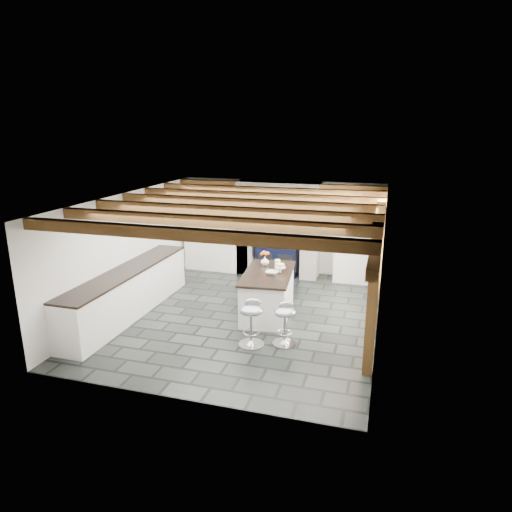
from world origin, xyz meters
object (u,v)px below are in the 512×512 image
(kitchen_island, at_px, (268,293))
(bar_stool_near, at_px, (285,319))
(range_cooker, at_px, (278,256))
(bar_stool_far, at_px, (251,317))

(kitchen_island, xyz_separation_m, bar_stool_near, (0.61, -1.19, 0.03))
(range_cooker, bearing_deg, kitchen_island, -80.74)
(bar_stool_near, bearing_deg, kitchen_island, 93.41)
(bar_stool_near, bearing_deg, bar_stool_far, 175.99)
(range_cooker, relative_size, bar_stool_near, 1.33)
(kitchen_island, relative_size, bar_stool_far, 2.24)
(range_cooker, xyz_separation_m, bar_stool_far, (0.49, -3.88, 0.04))
(kitchen_island, bearing_deg, range_cooker, 93.32)
(bar_stool_far, bearing_deg, range_cooker, 81.54)
(kitchen_island, distance_m, bar_stool_near, 1.34)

